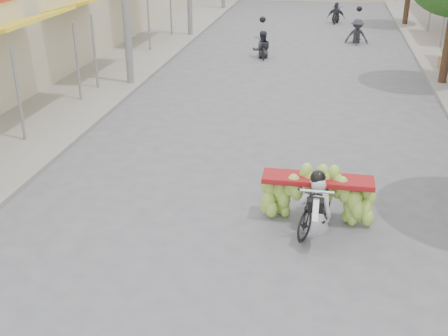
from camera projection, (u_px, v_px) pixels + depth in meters
ground at (214, 327)px, 8.15m from camera, size 120.00×120.00×0.00m
sidewalk_left at (118, 62)px, 22.74m from camera, size 4.00×60.00×0.12m
banana_motorbike at (317, 193)px, 10.54m from camera, size 2.20×1.87×2.11m
bg_motorbike_a at (262, 39)px, 23.44m from camera, size 0.88×1.50×1.95m
bg_motorbike_b at (358, 25)px, 26.09m from camera, size 1.06×1.58×1.95m
bg_motorbike_c at (337, 8)px, 31.13m from camera, size 1.03×1.57×1.95m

